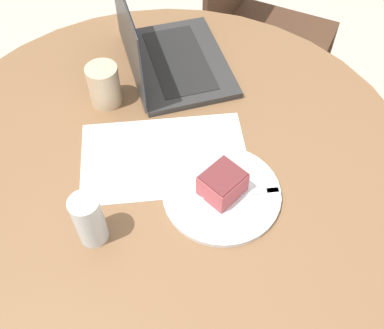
{
  "coord_description": "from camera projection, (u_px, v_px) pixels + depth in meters",
  "views": [
    {
      "loc": [
        -0.29,
        0.58,
        1.54
      ],
      "look_at": [
        -0.08,
        0.03,
        0.76
      ],
      "focal_mm": 42.0,
      "sensor_mm": 36.0,
      "label": 1
    }
  ],
  "objects": [
    {
      "name": "ground_plane",
      "position": [
        174.0,
        280.0,
        1.61
      ],
      "size": [
        12.0,
        12.0,
        0.0
      ],
      "primitive_type": "plane",
      "color": "#B7AD9E"
    },
    {
      "name": "dining_table",
      "position": [
        167.0,
        189.0,
        1.15
      ],
      "size": [
        1.19,
        1.19,
        0.72
      ],
      "color": "brown",
      "rests_on": "ground_plane"
    },
    {
      "name": "chair",
      "position": [
        255.0,
        28.0,
        1.72
      ],
      "size": [
        0.45,
        0.45,
        0.94
      ],
      "rotation": [
        0.0,
        0.0,
        7.78
      ],
      "color": "#472D1E",
      "rests_on": "ground_plane"
    },
    {
      "name": "paper_document",
      "position": [
        165.0,
        157.0,
        1.04
      ],
      "size": [
        0.45,
        0.39,
        0.0
      ],
      "rotation": [
        0.0,
        0.0,
        0.48
      ],
      "color": "white",
      "rests_on": "dining_table"
    },
    {
      "name": "plate",
      "position": [
        222.0,
        193.0,
        0.98
      ],
      "size": [
        0.26,
        0.26,
        0.01
      ],
      "color": "silver",
      "rests_on": "dining_table"
    },
    {
      "name": "cake_slice",
      "position": [
        222.0,
        184.0,
        0.95
      ],
      "size": [
        0.1,
        0.11,
        0.06
      ],
      "rotation": [
        0.0,
        0.0,
        4.3
      ],
      "color": "#B74C51",
      "rests_on": "plate"
    },
    {
      "name": "fork",
      "position": [
        249.0,
        193.0,
        0.97
      ],
      "size": [
        0.16,
        0.1,
        0.0
      ],
      "rotation": [
        0.0,
        0.0,
        9.9
      ],
      "color": "silver",
      "rests_on": "plate"
    },
    {
      "name": "coffee_glass",
      "position": [
        104.0,
        85.0,
        1.12
      ],
      "size": [
        0.08,
        0.08,
        0.11
      ],
      "color": "#C6AD89",
      "rests_on": "dining_table"
    },
    {
      "name": "water_glass",
      "position": [
        89.0,
        220.0,
        0.87
      ],
      "size": [
        0.06,
        0.06,
        0.13
      ],
      "color": "silver",
      "rests_on": "dining_table"
    },
    {
      "name": "laptop",
      "position": [
        167.0,
        56.0,
        1.21
      ],
      "size": [
        0.41,
        0.43,
        0.24
      ],
      "rotation": [
        0.0,
        0.0,
        8.51
      ],
      "color": "#2D2D2D",
      "rests_on": "dining_table"
    }
  ]
}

